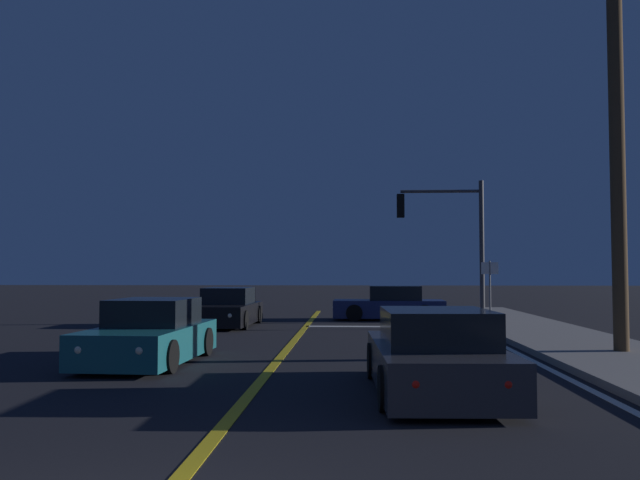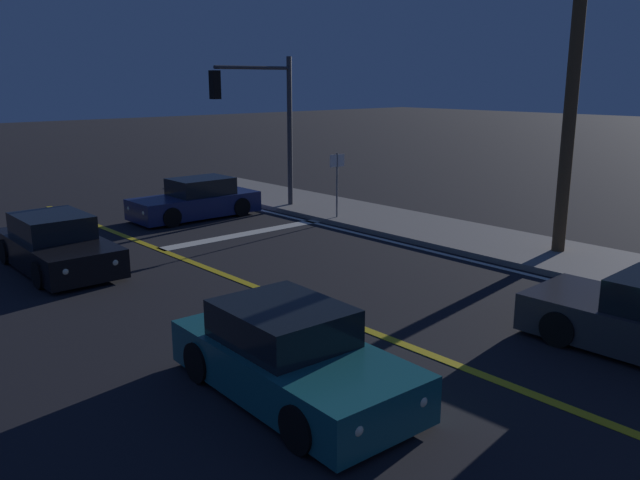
{
  "view_description": "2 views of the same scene",
  "coord_description": "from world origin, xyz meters",
  "px_view_note": "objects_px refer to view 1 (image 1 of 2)",
  "views": [
    {
      "loc": [
        1.61,
        -3.95,
        1.95
      ],
      "look_at": [
        0.67,
        14.85,
        2.83
      ],
      "focal_mm": 36.34,
      "sensor_mm": 36.0,
      "label": 1
    },
    {
      "loc": [
        -8.27,
        2.61,
        4.56
      ],
      "look_at": [
        -1.19,
        10.55,
        1.94
      ],
      "focal_mm": 36.58,
      "sensor_mm": 36.0,
      "label": 2
    }
  ],
  "objects_px": {
    "car_mid_block_navy": "(390,305)",
    "car_lead_oncoming_charcoal": "(435,357)",
    "utility_pole_right": "(616,102)",
    "car_far_approaching_black": "(227,309)",
    "car_parked_curb_teal": "(150,335)",
    "traffic_signal_near_right": "(450,228)",
    "street_sign_corner": "(490,283)"
  },
  "relations": [
    {
      "from": "car_parked_curb_teal",
      "to": "street_sign_corner",
      "type": "xyz_separation_m",
      "value": [
        8.88,
        8.48,
        0.95
      ]
    },
    {
      "from": "car_mid_block_navy",
      "to": "car_lead_oncoming_charcoal",
      "type": "relative_size",
      "value": 0.97
    },
    {
      "from": "car_lead_oncoming_charcoal",
      "to": "utility_pole_right",
      "type": "xyz_separation_m",
      "value": [
        4.71,
        4.49,
        5.2
      ]
    },
    {
      "from": "car_lead_oncoming_charcoal",
      "to": "street_sign_corner",
      "type": "height_order",
      "value": "street_sign_corner"
    },
    {
      "from": "traffic_signal_near_right",
      "to": "utility_pole_right",
      "type": "height_order",
      "value": "utility_pole_right"
    },
    {
      "from": "car_lead_oncoming_charcoal",
      "to": "car_mid_block_navy",
      "type": "bearing_deg",
      "value": 87.52
    },
    {
      "from": "car_mid_block_navy",
      "to": "utility_pole_right",
      "type": "distance_m",
      "value": 12.79
    },
    {
      "from": "car_mid_block_navy",
      "to": "utility_pole_right",
      "type": "bearing_deg",
      "value": -156.54
    },
    {
      "from": "car_far_approaching_black",
      "to": "car_mid_block_navy",
      "type": "bearing_deg",
      "value": -150.8
    },
    {
      "from": "car_parked_curb_teal",
      "to": "car_lead_oncoming_charcoal",
      "type": "xyz_separation_m",
      "value": [
        5.57,
        -3.14,
        0.0
      ]
    },
    {
      "from": "car_far_approaching_black",
      "to": "car_lead_oncoming_charcoal",
      "type": "height_order",
      "value": "same"
    },
    {
      "from": "car_mid_block_navy",
      "to": "traffic_signal_near_right",
      "type": "relative_size",
      "value": 0.81
    },
    {
      "from": "car_parked_curb_teal",
      "to": "utility_pole_right",
      "type": "height_order",
      "value": "utility_pole_right"
    },
    {
      "from": "car_parked_curb_teal",
      "to": "traffic_signal_near_right",
      "type": "xyz_separation_m",
      "value": [
        7.99,
        11.28,
        2.97
      ]
    },
    {
      "from": "utility_pole_right",
      "to": "car_far_approaching_black",
      "type": "bearing_deg",
      "value": 143.53
    },
    {
      "from": "traffic_signal_near_right",
      "to": "street_sign_corner",
      "type": "bearing_deg",
      "value": 107.64
    },
    {
      "from": "car_mid_block_navy",
      "to": "traffic_signal_near_right",
      "type": "bearing_deg",
      "value": -109.85
    },
    {
      "from": "car_mid_block_navy",
      "to": "traffic_signal_near_right",
      "type": "xyz_separation_m",
      "value": [
        2.25,
        -0.84,
        2.97
      ]
    },
    {
      "from": "car_parked_curb_teal",
      "to": "car_mid_block_navy",
      "type": "height_order",
      "value": "same"
    },
    {
      "from": "car_parked_curb_teal",
      "to": "street_sign_corner",
      "type": "relative_size",
      "value": 1.86
    },
    {
      "from": "utility_pole_right",
      "to": "street_sign_corner",
      "type": "relative_size",
      "value": 4.96
    },
    {
      "from": "car_parked_curb_teal",
      "to": "car_far_approaching_black",
      "type": "bearing_deg",
      "value": -86.86
    },
    {
      "from": "car_parked_curb_teal",
      "to": "car_lead_oncoming_charcoal",
      "type": "height_order",
      "value": "same"
    },
    {
      "from": "car_parked_curb_teal",
      "to": "traffic_signal_near_right",
      "type": "bearing_deg",
      "value": -122.89
    },
    {
      "from": "car_far_approaching_black",
      "to": "car_lead_oncoming_charcoal",
      "type": "xyz_separation_m",
      "value": [
        5.68,
        -12.18,
        0.0
      ]
    },
    {
      "from": "car_far_approaching_black",
      "to": "car_lead_oncoming_charcoal",
      "type": "relative_size",
      "value": 0.98
    },
    {
      "from": "utility_pole_right",
      "to": "traffic_signal_near_right",
      "type": "bearing_deg",
      "value": 102.99
    },
    {
      "from": "car_lead_oncoming_charcoal",
      "to": "utility_pole_right",
      "type": "relative_size",
      "value": 0.4
    },
    {
      "from": "car_far_approaching_black",
      "to": "car_parked_curb_teal",
      "type": "distance_m",
      "value": 9.03
    },
    {
      "from": "street_sign_corner",
      "to": "car_parked_curb_teal",
      "type": "bearing_deg",
      "value": -136.34
    },
    {
      "from": "car_parked_curb_teal",
      "to": "car_mid_block_navy",
      "type": "bearing_deg",
      "value": -112.93
    },
    {
      "from": "car_mid_block_navy",
      "to": "street_sign_corner",
      "type": "relative_size",
      "value": 1.92
    }
  ]
}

